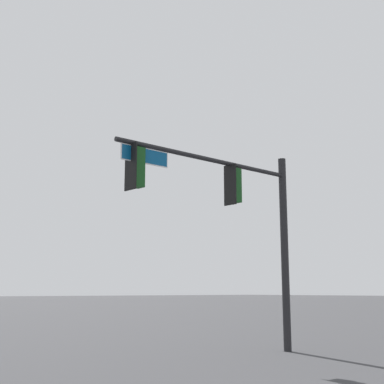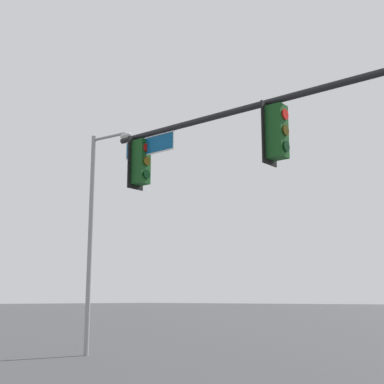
# 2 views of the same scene
# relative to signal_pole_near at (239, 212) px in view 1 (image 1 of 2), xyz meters

# --- Properties ---
(signal_pole_near) EXTENTS (7.07, 0.67, 6.54)m
(signal_pole_near) POSITION_rel_signal_pole_near_xyz_m (0.00, 0.00, 0.00)
(signal_pole_near) COLOR black
(signal_pole_near) RESTS_ON ground_plane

